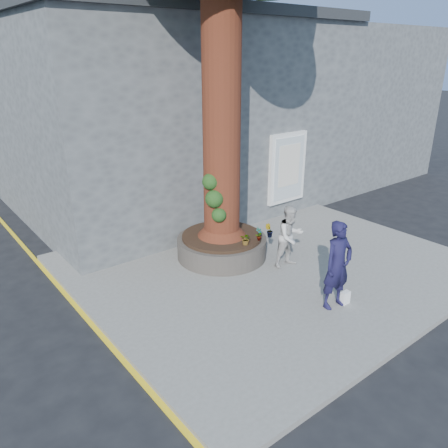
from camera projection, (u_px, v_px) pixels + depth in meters
ground at (249, 302)px, 9.52m from camera, size 120.00×120.00×0.00m
pavement at (268, 264)px, 11.09m from camera, size 9.00×8.00×0.12m
yellow_line at (98, 332)px, 8.49m from camera, size 0.10×30.00×0.01m
stone_shop at (168, 112)px, 15.06m from camera, size 10.30×8.30×6.30m
neighbour_shop at (320, 102)px, 19.74m from camera, size 6.00×8.00×6.00m
planter at (222, 246)px, 11.29m from camera, size 2.30×2.30×0.60m
man at (338, 265)px, 8.83m from camera, size 0.73×0.52×1.88m
woman at (290, 237)px, 10.61m from camera, size 0.81×0.66×1.56m
shopping_bag at (345, 298)px, 9.19m from camera, size 0.20×0.13×0.28m
plant_a at (259, 234)px, 10.79m from camera, size 0.19×0.15×0.34m
plant_b at (269, 231)px, 10.99m from camera, size 0.27×0.26×0.35m
plant_c at (219, 229)px, 11.09m from camera, size 0.25×0.25×0.32m
plant_d at (246, 239)px, 10.55m from camera, size 0.33×0.34×0.29m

